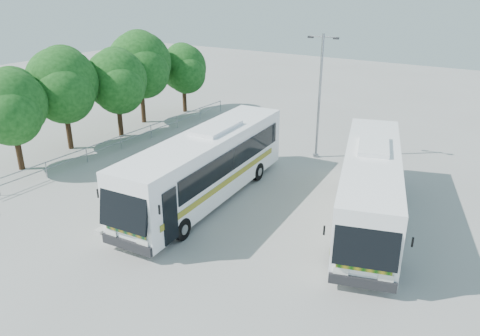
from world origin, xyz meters
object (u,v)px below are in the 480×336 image
Objects in this scene: tree_far_a at (11,105)px; coach_main at (206,165)px; lamppost at (320,92)px; tree_far_d at (140,63)px; tree_far_c at (117,80)px; tree_far_e at (184,68)px; tree_far_b at (63,84)px; coach_adjacent at (370,186)px.

tree_far_a reaches higher than coach_main.
lamppost reaches higher than coach_main.
tree_far_d reaches higher than coach_main.
tree_far_c is (0.30, 8.10, 0.19)m from tree_far_a.
tree_far_e is at bearing 81.37° from tree_far_d.
coach_main is (13.11, -9.05, -2.84)m from tree_far_d.
tree_far_b is 7.61m from tree_far_d.
tree_far_c is 0.49× the size of coach_main.
coach_main is at bearing 12.68° from tree_far_a.
tree_far_b is 0.56× the size of coach_adjacent.
tree_far_e is 18.48m from coach_main.
lamppost is (-5.75, 6.88, 2.51)m from coach_adjacent.
tree_far_c is at bearing 87.85° from tree_far_a.
tree_far_c is 3.93m from tree_far_d.
tree_far_b is at bearing 168.93° from coach_main.
tree_far_e is at bearing 90.71° from tree_far_a.
tree_far_c is 13.26m from coach_main.
lamppost is at bearing 71.82° from coach_main.
coach_main is at bearing -47.48° from tree_far_e.
tree_far_d is 0.92× the size of lamppost.
tree_far_d is at bearing 174.59° from lamppost.
tree_far_c is 20.26m from coach_adjacent.
coach_main is 9.69m from lamppost.
coach_main is (12.22, 2.75, -2.10)m from tree_far_a.
coach_adjacent is (19.88, -3.10, -2.38)m from tree_far_c.
tree_far_b is 0.53× the size of coach_main.
coach_main is at bearing -109.26° from lamppost.
tree_far_e is at bearing 93.54° from tree_far_c.
tree_far_a is 1.05× the size of tree_far_e.
tree_far_b is 20.96m from coach_adjacent.
tree_far_a is 16.30m from tree_far_e.
tree_far_d is 0.59× the size of coach_adjacent.
tree_far_b is at bearing 98.01° from tree_far_a.
lamppost is (14.12, 3.78, 0.13)m from tree_far_c.
tree_far_c is 14.62m from lamppost.
tree_far_d reaches higher than tree_far_a.
lamppost is (15.02, 7.68, -0.18)m from tree_far_b.
tree_far_b reaches higher than tree_far_c.
tree_far_a is at bearing -146.23° from lamppost.
tree_far_a reaches higher than tree_far_e.
tree_far_b is 0.95× the size of tree_far_d.
tree_far_c reaches higher than coach_adjacent.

